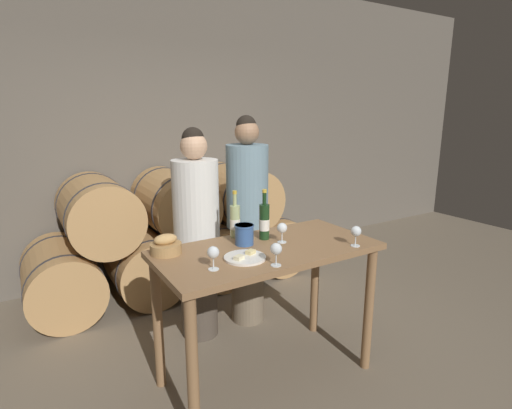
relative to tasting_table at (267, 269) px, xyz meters
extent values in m
plane|color=#726654|center=(0.00, 0.00, -0.78)|extent=(10.00, 10.00, 0.00)
cube|color=#60594F|center=(0.00, 2.28, 0.82)|extent=(10.00, 0.12, 3.20)
cylinder|color=tan|center=(-1.07, 1.69, -0.47)|extent=(0.63, 0.92, 0.63)
cylinder|color=#2D2D33|center=(-1.07, 1.40, -0.47)|extent=(0.64, 0.02, 0.64)
cylinder|color=#2D2D33|center=(-1.07, 1.99, -0.47)|extent=(0.64, 0.02, 0.64)
cylinder|color=tan|center=(-0.36, 1.69, -0.47)|extent=(0.63, 0.92, 0.63)
cylinder|color=#2D2D33|center=(-0.36, 1.40, -0.47)|extent=(0.64, 0.02, 0.64)
cylinder|color=#2D2D33|center=(-0.36, 1.99, -0.47)|extent=(0.64, 0.02, 0.64)
cylinder|color=tan|center=(0.36, 1.69, -0.47)|extent=(0.63, 0.92, 0.63)
cylinder|color=#2D2D33|center=(0.36, 1.40, -0.47)|extent=(0.64, 0.02, 0.64)
cylinder|color=#2D2D33|center=(0.36, 1.99, -0.47)|extent=(0.64, 0.02, 0.64)
cylinder|color=tan|center=(1.07, 1.69, -0.47)|extent=(0.63, 0.92, 0.63)
cylinder|color=#2D2D33|center=(1.07, 1.40, -0.47)|extent=(0.64, 0.02, 0.64)
cylinder|color=#2D2D33|center=(1.07, 1.99, -0.47)|extent=(0.64, 0.02, 0.64)
cylinder|color=tan|center=(-0.71, 1.69, 0.09)|extent=(0.63, 0.92, 0.63)
cylinder|color=#2D2D33|center=(-0.71, 1.40, 0.09)|extent=(0.64, 0.02, 0.64)
cylinder|color=#2D2D33|center=(-0.71, 1.99, 0.09)|extent=(0.64, 0.02, 0.64)
cylinder|color=tan|center=(0.00, 1.69, 0.09)|extent=(0.63, 0.92, 0.63)
cylinder|color=#2D2D33|center=(0.00, 1.40, 0.09)|extent=(0.64, 0.02, 0.64)
cylinder|color=#2D2D33|center=(0.00, 1.99, 0.09)|extent=(0.64, 0.02, 0.64)
cylinder|color=tan|center=(0.71, 1.69, 0.09)|extent=(0.63, 0.92, 0.63)
cylinder|color=#2D2D33|center=(0.71, 1.40, 0.09)|extent=(0.64, 0.02, 0.64)
cylinder|color=#2D2D33|center=(0.71, 1.99, 0.09)|extent=(0.64, 0.02, 0.64)
cylinder|color=olive|center=(-0.65, -0.29, -0.34)|extent=(0.06, 0.06, 0.89)
cylinder|color=olive|center=(0.65, -0.29, -0.34)|extent=(0.06, 0.06, 0.89)
cylinder|color=olive|center=(-0.65, 0.29, -0.34)|extent=(0.06, 0.06, 0.89)
cylinder|color=olive|center=(0.65, 0.29, -0.34)|extent=(0.06, 0.06, 0.89)
cube|color=olive|center=(0.00, 0.00, 0.13)|extent=(1.41, 0.69, 0.04)
cylinder|color=#4C4238|center=(-0.17, 0.73, -0.39)|extent=(0.29, 0.29, 0.79)
cylinder|color=silver|center=(-0.17, 0.73, 0.32)|extent=(0.35, 0.35, 0.63)
sphere|color=tan|center=(-0.17, 0.73, 0.74)|extent=(0.20, 0.20, 0.20)
sphere|color=black|center=(-0.17, 0.74, 0.79)|extent=(0.16, 0.16, 0.16)
cylinder|color=#756651|center=(0.28, 0.73, -0.36)|extent=(0.28, 0.28, 0.84)
cylinder|color=gray|center=(0.28, 0.73, 0.39)|extent=(0.34, 0.34, 0.67)
sphere|color=#997051|center=(0.28, 0.73, 0.82)|extent=(0.19, 0.19, 0.19)
sphere|color=black|center=(0.28, 0.74, 0.88)|extent=(0.16, 0.16, 0.16)
cylinder|color=#193819|center=(0.07, 0.15, 0.27)|extent=(0.07, 0.07, 0.24)
cylinder|color=#193819|center=(0.07, 0.15, 0.43)|extent=(0.03, 0.03, 0.08)
cylinder|color=gold|center=(0.07, 0.15, 0.48)|extent=(0.03, 0.03, 0.02)
cylinder|color=white|center=(0.07, 0.15, 0.25)|extent=(0.07, 0.07, 0.08)
cylinder|color=#ADBC7F|center=(-0.07, 0.29, 0.26)|extent=(0.07, 0.07, 0.22)
cylinder|color=#ADBC7F|center=(-0.07, 0.29, 0.41)|extent=(0.03, 0.03, 0.08)
cylinder|color=gold|center=(-0.07, 0.29, 0.46)|extent=(0.03, 0.03, 0.02)
cylinder|color=white|center=(-0.07, 0.29, 0.24)|extent=(0.07, 0.07, 0.07)
cylinder|color=#335693|center=(-0.10, 0.12, 0.21)|extent=(0.12, 0.12, 0.13)
cylinder|color=#335693|center=(-0.10, 0.12, 0.27)|extent=(0.13, 0.13, 0.01)
cylinder|color=#A87F4C|center=(-0.59, 0.23, 0.18)|extent=(0.19, 0.19, 0.06)
ellipsoid|color=tan|center=(-0.59, 0.23, 0.24)|extent=(0.14, 0.09, 0.07)
cylinder|color=white|center=(-0.22, -0.10, 0.15)|extent=(0.25, 0.25, 0.01)
cube|color=beige|center=(-0.17, -0.08, 0.17)|extent=(0.07, 0.06, 0.02)
cube|color=beige|center=(-0.27, -0.12, 0.17)|extent=(0.07, 0.06, 0.02)
cylinder|color=white|center=(-0.45, -0.15, 0.15)|extent=(0.06, 0.06, 0.00)
cylinder|color=white|center=(-0.45, -0.15, 0.18)|extent=(0.01, 0.01, 0.07)
sphere|color=white|center=(-0.45, -0.15, 0.25)|extent=(0.07, 0.07, 0.07)
cylinder|color=white|center=(-0.13, -0.28, 0.15)|extent=(0.06, 0.06, 0.00)
cylinder|color=white|center=(-0.13, -0.28, 0.18)|extent=(0.01, 0.01, 0.07)
sphere|color=white|center=(-0.13, -0.28, 0.25)|extent=(0.07, 0.07, 0.07)
cylinder|color=white|center=(0.13, 0.03, 0.15)|extent=(0.06, 0.06, 0.00)
cylinder|color=white|center=(0.13, 0.03, 0.18)|extent=(0.01, 0.01, 0.07)
sphere|color=white|center=(0.13, 0.03, 0.25)|extent=(0.07, 0.07, 0.07)
cylinder|color=white|center=(0.49, -0.28, 0.15)|extent=(0.06, 0.06, 0.00)
cylinder|color=white|center=(0.49, -0.28, 0.18)|extent=(0.01, 0.01, 0.07)
sphere|color=white|center=(0.49, -0.28, 0.25)|extent=(0.07, 0.07, 0.07)
camera|label=1|loc=(-1.31, -2.01, 1.00)|focal=28.00mm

